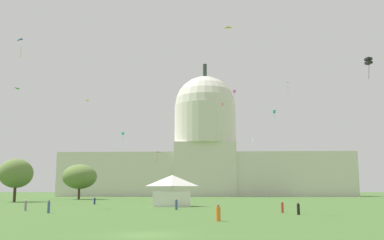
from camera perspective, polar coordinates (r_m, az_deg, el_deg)
ground_plane at (r=30.14m, az=-6.18°, el=-15.27°), size 800.00×800.00×0.00m
capitol_building at (r=187.40m, az=1.81°, el=-4.47°), size 126.28×27.53×59.91m
event_tent at (r=78.16m, az=-2.71°, el=-9.55°), size 7.12×5.24×5.67m
tree_west_far at (r=135.10m, az=-15.01°, el=-7.44°), size 14.31×13.92×10.68m
tree_west_near at (r=113.44m, az=-22.78°, el=-6.69°), size 10.43×11.05×10.61m
person_denim_front_right at (r=65.52m, az=-2.15°, el=-11.39°), size 0.52×0.52×1.74m
person_purple_near_tree_east at (r=84.63m, az=-1.42°, el=-10.92°), size 0.47×0.47×1.73m
person_red_deep_crowd at (r=58.59m, az=12.16°, el=-11.53°), size 0.48×0.48×1.52m
person_black_edge_east at (r=54.39m, az=14.25°, el=-11.64°), size 0.38×0.38×1.52m
person_denim_back_left at (r=59.22m, az=-18.88°, el=-11.12°), size 0.46×0.46×1.71m
person_grey_edge_west at (r=66.79m, az=-21.66°, el=-10.74°), size 0.46×0.46×1.63m
person_orange_aisle_center at (r=42.51m, az=3.57°, el=-12.57°), size 0.64×0.64×1.64m
person_navy_back_center at (r=89.85m, az=-13.09°, el=-10.65°), size 0.53×0.53×1.56m
kite_red_low at (r=154.73m, az=-4.80°, el=-4.63°), size 1.46×1.70×3.59m
kite_yellow_mid at (r=112.19m, az=-13.75°, el=2.44°), size 0.93×1.35×0.22m
kite_gold_high at (r=97.97m, az=4.92°, el=12.36°), size 1.67×0.93×0.25m
kite_magenta_high at (r=169.15m, az=5.77°, el=3.87°), size 1.20×1.17×3.30m
kite_pink_mid at (r=140.22m, az=4.11°, el=2.13°), size 0.83×0.83×0.82m
kite_green_mid at (r=101.84m, az=-22.33°, el=3.78°), size 0.91×1.59×0.16m
kite_white_mid at (r=131.95m, az=8.26°, el=-2.71°), size 0.18×0.65×1.20m
kite_blue_mid at (r=81.72m, az=-21.99°, el=9.70°), size 1.68×1.63×3.17m
kite_cyan_mid at (r=151.26m, az=-9.36°, el=-1.89°), size 1.01×0.62×2.83m
kite_turquoise_mid at (r=130.51m, az=11.11°, el=1.11°), size 0.84×0.77×2.62m
kite_lime_mid at (r=106.83m, az=12.84°, el=4.74°), size 1.26×1.18×2.76m
kite_black_mid at (r=88.98m, az=22.83°, el=7.38°), size 1.41×1.43×4.25m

